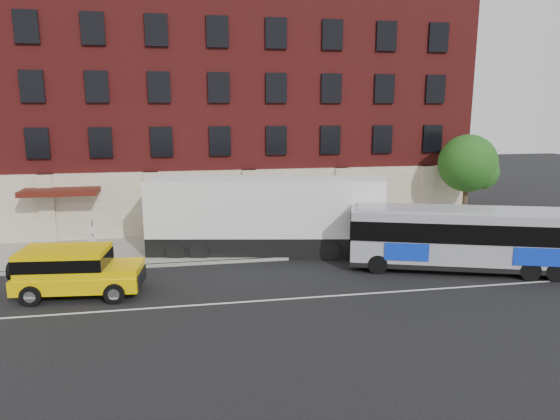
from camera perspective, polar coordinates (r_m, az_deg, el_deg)
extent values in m
plane|color=black|center=(21.02, 0.41, -10.67)|extent=(120.00, 120.00, 0.00)
cube|color=gray|center=(29.42, -2.82, -3.97)|extent=(60.00, 6.00, 0.15)
cube|color=gray|center=(26.57, -1.98, -5.68)|extent=(60.00, 0.25, 0.15)
cube|color=beige|center=(21.47, 0.16, -10.16)|extent=(60.00, 0.12, 0.01)
cube|color=maroon|center=(36.29, -4.60, 11.07)|extent=(30.00, 10.00, 15.00)
cube|color=beige|center=(31.71, -3.52, 1.01)|extent=(30.00, 0.35, 4.00)
cube|color=#49140D|center=(31.37, -23.74, 1.97)|extent=(4.20, 2.20, 0.30)
cube|color=beige|center=(32.52, -25.00, 0.20)|extent=(0.90, 0.55, 4.00)
cube|color=beige|center=(31.50, -14.40, 0.60)|extent=(0.90, 0.55, 4.00)
cube|color=beige|center=(31.61, -3.50, 0.98)|extent=(0.90, 0.55, 4.00)
cube|color=beige|center=(32.84, 6.96, 1.32)|extent=(0.90, 0.55, 4.00)
cube|color=beige|center=(35.06, 16.37, 1.58)|extent=(0.90, 0.55, 4.00)
cube|color=black|center=(32.28, -25.93, 6.87)|extent=(1.30, 0.20, 1.80)
cube|color=black|center=(31.53, -19.76, 7.26)|extent=(1.30, 0.20, 1.80)
cube|color=black|center=(31.14, -13.35, 7.58)|extent=(1.30, 0.20, 1.80)
cube|color=black|center=(31.15, -6.85, 7.81)|extent=(1.30, 0.20, 1.80)
cube|color=black|center=(31.55, -0.43, 7.94)|extent=(1.30, 0.20, 1.80)
cube|color=black|center=(32.33, 5.75, 7.97)|extent=(1.30, 0.20, 1.80)
cube|color=black|center=(33.46, 11.58, 7.92)|extent=(1.30, 0.20, 1.80)
cube|color=black|center=(34.90, 16.98, 7.79)|extent=(1.30, 0.20, 1.80)
cube|color=black|center=(32.24, -26.44, 12.53)|extent=(1.30, 0.20, 1.80)
cube|color=black|center=(31.48, -20.16, 13.07)|extent=(1.30, 0.20, 1.80)
cube|color=black|center=(31.10, -13.63, 13.47)|extent=(1.30, 0.20, 1.80)
cube|color=black|center=(31.11, -7.00, 13.70)|extent=(1.30, 0.20, 1.80)
cube|color=black|center=(31.51, -0.44, 13.76)|extent=(1.30, 0.20, 1.80)
cube|color=black|center=(32.29, 5.87, 13.65)|extent=(1.30, 0.20, 1.80)
cube|color=black|center=(33.42, 11.81, 13.40)|extent=(1.30, 0.20, 1.80)
cube|color=black|center=(34.86, 17.30, 13.04)|extent=(1.30, 0.20, 1.80)
cube|color=black|center=(32.52, -26.98, 18.15)|extent=(1.30, 0.20, 1.80)
cube|color=black|center=(31.76, -20.59, 18.83)|extent=(1.30, 0.20, 1.80)
cube|color=black|center=(31.39, -13.92, 19.31)|extent=(1.30, 0.20, 1.80)
cube|color=black|center=(31.40, -7.15, 19.55)|extent=(1.30, 0.20, 1.80)
cube|color=black|center=(31.79, -0.45, 19.53)|extent=(1.30, 0.20, 1.80)
cube|color=black|center=(32.56, 5.99, 19.28)|extent=(1.30, 0.20, 1.80)
cube|color=black|center=(33.68, 12.05, 18.84)|extent=(1.30, 0.20, 1.80)
cube|color=black|center=(35.12, 17.62, 18.26)|extent=(1.30, 0.20, 1.80)
cube|color=black|center=(32.26, -22.35, -0.39)|extent=(2.60, 0.15, 2.80)
cube|color=black|center=(31.53, -11.65, -0.01)|extent=(2.60, 0.15, 2.80)
cube|color=black|center=(31.92, -0.82, 0.37)|extent=(2.60, 0.15, 2.80)
cube|color=black|center=(33.41, 9.38, 0.72)|extent=(2.60, 0.15, 2.80)
cylinder|color=slate|center=(26.65, -20.50, -3.75)|extent=(0.07, 0.07, 2.50)
cube|color=silver|center=(26.31, -20.68, -2.15)|extent=(0.30, 0.03, 0.40)
cube|color=silver|center=(26.43, -20.61, -3.21)|extent=(0.30, 0.03, 0.35)
cylinder|color=#3C2F1E|center=(33.92, 20.28, 0.15)|extent=(0.32, 0.32, 3.00)
sphere|color=#154714|center=(33.50, 20.62, 5.01)|extent=(3.60, 3.60, 3.60)
sphere|color=#154714|center=(33.58, 21.94, 4.07)|extent=(2.20, 2.20, 2.20)
sphere|color=#154714|center=(33.59, 19.35, 4.43)|extent=(2.00, 2.00, 2.00)
cube|color=#95959E|center=(26.27, 20.63, -2.99)|extent=(11.59, 5.81, 2.71)
cube|color=black|center=(26.60, 20.44, -5.62)|extent=(11.65, 5.87, 0.24)
cube|color=#95959E|center=(25.97, 20.85, 0.01)|extent=(10.96, 5.36, 0.11)
cube|color=black|center=(26.17, 20.70, -2.03)|extent=(11.68, 5.91, 0.95)
cube|color=#0C2EBE|center=(24.72, 14.24, -4.68)|extent=(2.00, 0.69, 0.86)
cube|color=#0C2EBE|center=(28.29, 25.68, -3.43)|extent=(2.00, 0.69, 0.86)
cylinder|color=black|center=(24.95, 11.07, -6.09)|extent=(0.99, 0.57, 0.95)
cylinder|color=black|center=(27.00, 10.84, -4.72)|extent=(0.99, 0.57, 0.95)
cylinder|color=black|center=(26.32, 26.64, -6.20)|extent=(0.99, 0.57, 0.95)
cylinder|color=black|center=(28.28, 25.28, -4.90)|extent=(0.99, 0.57, 0.95)
cylinder|color=black|center=(26.72, 28.97, -6.18)|extent=(0.99, 0.57, 0.95)
cylinder|color=black|center=(28.64, 27.46, -4.90)|extent=(0.99, 0.57, 0.95)
cube|color=#FFD000|center=(23.34, -21.82, -7.40)|extent=(5.35, 2.64, 0.65)
cube|color=#FFD000|center=(23.27, -23.38, -5.36)|extent=(3.74, 2.44, 1.08)
cube|color=black|center=(23.25, -23.39, -5.23)|extent=(3.79, 2.49, 0.54)
cube|color=#FFD000|center=(22.73, -17.61, -6.32)|extent=(1.80, 2.19, 0.32)
cube|color=black|center=(22.69, -15.48, -7.37)|extent=(0.23, 1.72, 0.59)
cylinder|color=black|center=(24.15, -28.18, -6.13)|extent=(0.31, 0.84, 0.82)
cylinder|color=black|center=(22.02, -18.36, -9.03)|extent=(0.89, 0.38, 0.86)
cylinder|color=silver|center=(22.02, -18.36, -9.03)|extent=(0.50, 0.37, 0.47)
cylinder|color=black|center=(23.96, -17.20, -7.27)|extent=(0.89, 0.38, 0.86)
cylinder|color=silver|center=(23.96, -17.20, -7.27)|extent=(0.50, 0.37, 0.47)
cylinder|color=black|center=(23.04, -26.55, -8.76)|extent=(0.89, 0.38, 0.86)
cylinder|color=silver|center=(23.04, -26.55, -8.76)|extent=(0.50, 0.37, 0.47)
cylinder|color=black|center=(24.90, -24.78, -7.12)|extent=(0.89, 0.38, 0.86)
cylinder|color=silver|center=(24.90, -24.78, -7.12)|extent=(0.50, 0.37, 0.47)
cube|color=black|center=(27.75, -1.69, -3.84)|extent=(12.93, 4.70, 1.16)
cube|color=white|center=(27.26, -1.72, 0.45)|extent=(12.94, 4.74, 3.07)
cylinder|color=black|center=(27.15, -11.88, -4.56)|extent=(1.09, 0.47, 1.06)
cylinder|color=black|center=(29.44, -10.94, -3.25)|extent=(1.09, 0.47, 1.06)
cylinder|color=black|center=(26.92, -9.23, -4.59)|extent=(1.09, 0.47, 1.06)
cylinder|color=black|center=(29.23, -8.49, -3.27)|extent=(1.09, 0.47, 1.06)
cylinder|color=black|center=(26.73, 5.76, -4.61)|extent=(1.09, 0.47, 1.06)
cylinder|color=black|center=(29.06, 5.27, -3.28)|extent=(1.09, 0.47, 1.06)
cylinder|color=black|center=(26.89, 8.46, -4.59)|extent=(1.09, 0.47, 1.06)
cylinder|color=black|center=(29.21, 7.75, -3.26)|extent=(1.09, 0.47, 1.06)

